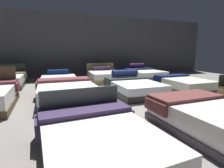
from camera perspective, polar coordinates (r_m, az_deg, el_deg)
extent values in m
cube|color=gray|center=(5.42, -2.14, -4.94)|extent=(18.00, 18.00, 0.02)
cube|color=#47474C|center=(10.53, -11.97, 11.93)|extent=(18.00, 0.06, 3.50)
cube|color=#505A52|center=(2.61, -3.66, -20.67)|extent=(1.64, 2.10, 0.15)
cube|color=white|center=(2.51, -3.71, -16.87)|extent=(1.58, 2.04, 0.24)
cube|color=#505A52|center=(3.37, -9.72, -7.72)|extent=(1.45, 0.11, 0.77)
cube|color=#3C3052|center=(3.10, -8.44, -8.45)|extent=(1.54, 0.58, 0.08)
cube|color=#3C3052|center=(3.07, -22.87, -13.16)|extent=(0.10, 0.51, 0.30)
cube|color=#3C3052|center=(3.43, 4.46, -9.84)|extent=(0.10, 0.51, 0.30)
cube|color=#312B32|center=(3.72, 29.61, -12.34)|extent=(1.52, 2.14, 0.14)
cube|color=white|center=(3.64, 29.95, -8.89)|extent=(1.46, 2.08, 0.33)
cube|color=brown|center=(4.02, 22.52, -3.61)|extent=(1.47, 0.70, 0.06)
cube|color=brown|center=(3.59, 13.77, -7.09)|extent=(0.08, 0.68, 0.22)
cube|color=brown|center=(4.60, 29.07, -4.29)|extent=(0.08, 0.68, 0.22)
cube|color=brown|center=(6.01, -28.14, -0.74)|extent=(0.07, 0.49, 0.24)
cube|color=#2D352F|center=(5.34, -14.28, -4.48)|extent=(1.62, 1.96, 0.16)
cube|color=silver|center=(5.29, -14.40, -1.85)|extent=(1.56, 1.90, 0.34)
cube|color=brown|center=(5.89, -15.16, 1.38)|extent=(1.59, 0.59, 0.08)
cube|color=brown|center=(5.90, -22.96, -0.40)|extent=(0.08, 0.58, 0.19)
cube|color=brown|center=(6.03, -7.42, 0.57)|extent=(0.08, 0.58, 0.19)
cube|color=black|center=(6.07, 7.17, -2.37)|extent=(1.52, 2.15, 0.18)
cube|color=silver|center=(6.03, 7.21, -0.41)|extent=(1.46, 2.09, 0.24)
cube|color=#2A3232|center=(6.64, 4.41, 1.94)|extent=(1.48, 0.65, 0.06)
cube|color=#2A3232|center=(6.39, -1.69, 0.36)|extent=(0.07, 0.63, 0.22)
cube|color=#2A3232|center=(7.00, 9.96, 1.08)|extent=(0.07, 0.63, 0.22)
cylinder|color=navy|center=(6.69, 4.15, 3.53)|extent=(0.99, 0.27, 0.26)
cube|color=brown|center=(7.21, 22.14, -1.25)|extent=(1.45, 2.00, 0.13)
cube|color=silver|center=(7.17, 22.26, 0.41)|extent=(1.39, 1.94, 0.29)
cube|color=#0D174B|center=(7.69, 18.73, 2.57)|extent=(1.41, 0.49, 0.06)
cube|color=#0D174B|center=(7.29, 14.30, 1.32)|extent=(0.07, 0.47, 0.21)
cube|color=#0D174B|center=(8.17, 22.57, 1.79)|extent=(0.07, 0.47, 0.21)
cube|color=black|center=(8.48, -31.37, -0.24)|extent=(1.56, 2.08, 0.17)
cube|color=white|center=(8.45, -31.52, 1.32)|extent=(1.50, 2.02, 0.30)
cube|color=black|center=(9.44, -30.36, 2.96)|extent=(1.43, 0.07, 0.88)
cube|color=#856D4D|center=(9.10, -30.77, 3.07)|extent=(1.51, 0.64, 0.06)
cube|color=#856D4D|center=(9.00, -25.97, 2.52)|extent=(0.07, 0.61, 0.22)
cube|color=#514F58|center=(8.30, -16.69, 0.48)|extent=(1.65, 2.08, 0.12)
cube|color=silver|center=(8.27, -16.75, 1.65)|extent=(1.58, 2.01, 0.22)
cylinder|color=#0B2352|center=(8.99, -16.94, 3.78)|extent=(0.98, 0.29, 0.24)
cube|color=#917750|center=(8.79, -2.12, 1.69)|extent=(1.69, 2.12, 0.19)
cube|color=silver|center=(8.76, -2.13, 3.14)|extent=(1.63, 2.06, 0.26)
cube|color=#917750|center=(9.73, -3.78, 4.34)|extent=(1.50, 0.12, 0.81)
cylinder|color=#432951|center=(9.42, -3.33, 5.05)|extent=(0.93, 0.25, 0.20)
cube|color=#4B4D52|center=(9.62, 10.35, 2.32)|extent=(1.73, 2.18, 0.21)
cube|color=white|center=(9.59, 10.39, 3.62)|extent=(1.67, 2.12, 0.23)
cube|color=#191944|center=(10.13, 8.32, 4.89)|extent=(1.64, 0.80, 0.07)
cube|color=#191944|center=(9.73, 4.21, 3.99)|extent=(0.11, 0.72, 0.19)
cube|color=#191944|center=(10.60, 12.05, 4.31)|extent=(0.11, 0.72, 0.19)
cylinder|color=#402453|center=(10.24, 7.88, 5.94)|extent=(0.94, 0.30, 0.25)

